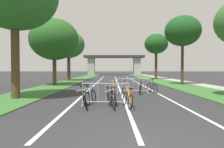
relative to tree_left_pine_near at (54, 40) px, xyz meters
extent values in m
plane|color=#2B2B2D|center=(6.61, -15.78, -4.75)|extent=(300.00, 300.00, 0.00)
cube|color=#386B2D|center=(0.37, 12.21, -4.72)|extent=(3.24, 68.41, 0.05)
cube|color=#386B2D|center=(12.84, 12.21, -4.72)|extent=(3.24, 68.41, 0.05)
cube|color=#9E9B93|center=(15.34, 12.21, -4.71)|extent=(1.76, 68.41, 0.08)
cube|color=silver|center=(6.61, 4.01, -4.74)|extent=(0.14, 39.58, 0.01)
cube|color=silver|center=(9.14, 4.01, -4.74)|extent=(0.14, 39.58, 0.01)
cube|color=silver|center=(4.07, 4.01, -4.74)|extent=(0.14, 39.58, 0.01)
cube|color=#2D2D30|center=(6.61, 40.76, 0.91)|extent=(18.76, 3.99, 0.68)
cube|color=#9E9B93|center=(-0.55, 40.76, -2.09)|extent=(2.08, 2.40, 5.32)
cube|color=#9E9B93|center=(13.76, 40.76, -2.09)|extent=(2.08, 2.40, 5.32)
cylinder|color=#4C3823|center=(0.52, -9.13, -2.68)|extent=(0.45, 0.45, 4.14)
cylinder|color=#4C3823|center=(0.00, 0.00, -3.30)|extent=(0.38, 0.38, 2.89)
ellipsoid|color=#23561E|center=(0.00, 0.00, 0.01)|extent=(4.99, 4.99, 4.24)
cylinder|color=#4C3823|center=(-0.31, 8.03, -2.97)|extent=(0.45, 0.45, 3.55)
ellipsoid|color=#2D6628|center=(-0.31, 8.03, 0.52)|extent=(4.58, 4.58, 3.89)
cylinder|color=#3D2D1E|center=(13.42, 0.54, -2.59)|extent=(0.29, 0.29, 4.33)
ellipsoid|color=#194719|center=(13.42, 0.54, 0.98)|extent=(3.74, 3.74, 3.18)
cylinder|color=#3D2D1E|center=(13.27, 12.15, -2.52)|extent=(0.42, 0.42, 4.46)
ellipsoid|color=#194719|center=(13.27, 12.15, 1.16)|extent=(3.85, 3.85, 3.27)
cylinder|color=#ADADB2|center=(4.58, -11.08, -4.22)|extent=(0.04, 0.04, 1.05)
cube|color=#ADADB2|center=(4.58, -11.08, -4.73)|extent=(0.06, 0.44, 0.03)
cylinder|color=#ADADB2|center=(6.74, -11.09, -4.22)|extent=(0.04, 0.04, 1.05)
cube|color=#ADADB2|center=(6.74, -11.09, -4.73)|extent=(0.06, 0.44, 0.03)
cylinder|color=#ADADB2|center=(5.66, -11.08, -3.72)|extent=(2.17, 0.06, 0.04)
cylinder|color=#ADADB2|center=(5.66, -11.08, -4.57)|extent=(2.17, 0.06, 0.04)
cylinder|color=#ADADB2|center=(4.94, -11.08, -4.13)|extent=(0.02, 0.02, 0.87)
cylinder|color=#ADADB2|center=(5.30, -11.08, -4.13)|extent=(0.02, 0.02, 0.87)
cylinder|color=#ADADB2|center=(5.66, -11.08, -4.13)|extent=(0.02, 0.02, 0.87)
cylinder|color=#ADADB2|center=(6.02, -11.09, -4.13)|extent=(0.02, 0.02, 0.87)
cylinder|color=#ADADB2|center=(6.38, -11.09, -4.13)|extent=(0.02, 0.02, 0.87)
cylinder|color=#ADADB2|center=(6.33, -6.47, -4.22)|extent=(0.04, 0.04, 1.05)
cube|color=#ADADB2|center=(6.33, -6.47, -4.73)|extent=(0.06, 0.44, 0.03)
cylinder|color=#ADADB2|center=(8.49, -6.45, -4.22)|extent=(0.04, 0.04, 1.05)
cube|color=#ADADB2|center=(8.49, -6.45, -4.73)|extent=(0.06, 0.44, 0.03)
cylinder|color=#ADADB2|center=(7.41, -6.46, -3.72)|extent=(2.17, 0.06, 0.04)
cylinder|color=#ADADB2|center=(7.41, -6.46, -4.57)|extent=(2.17, 0.06, 0.04)
cylinder|color=#ADADB2|center=(6.69, -6.47, -4.13)|extent=(0.02, 0.02, 0.87)
cylinder|color=#ADADB2|center=(7.05, -6.46, -4.13)|extent=(0.02, 0.02, 0.87)
cylinder|color=#ADADB2|center=(7.41, -6.46, -4.13)|extent=(0.02, 0.02, 0.87)
cylinder|color=#ADADB2|center=(7.77, -6.46, -4.13)|extent=(0.02, 0.02, 0.87)
cylinder|color=#ADADB2|center=(8.13, -6.45, -4.13)|extent=(0.02, 0.02, 0.87)
torus|color=black|center=(4.64, -11.15, -4.43)|extent=(0.31, 0.67, 0.64)
torus|color=black|center=(4.85, -12.08, -4.43)|extent=(0.31, 0.67, 0.64)
cylinder|color=#1E7238|center=(4.68, -11.60, -4.17)|extent=(0.14, 0.93, 0.54)
cylinder|color=#1E7238|center=(4.64, -11.43, -4.15)|extent=(0.19, 0.08, 0.66)
cylinder|color=#1E7238|center=(4.67, -11.30, -4.45)|extent=(0.10, 0.31, 0.08)
cylinder|color=#1E7238|center=(4.79, -12.07, -4.17)|extent=(0.15, 0.06, 0.52)
cube|color=black|center=(4.57, -11.41, -3.82)|extent=(0.16, 0.26, 0.07)
cylinder|color=#99999E|center=(4.73, -12.06, -3.92)|extent=(0.53, 0.15, 0.14)
torus|color=black|center=(4.83, -11.14, -4.41)|extent=(0.28, 0.69, 0.67)
torus|color=black|center=(5.02, -10.17, -4.41)|extent=(0.28, 0.69, 0.67)
cylinder|color=#197A7F|center=(4.87, -10.67, -4.14)|extent=(0.13, 0.96, 0.58)
cylinder|color=#197A7F|center=(4.84, -10.86, -4.15)|extent=(0.16, 0.09, 0.63)
cylinder|color=#197A7F|center=(4.86, -10.99, -4.44)|extent=(0.10, 0.32, 0.08)
cylinder|color=#197A7F|center=(4.97, -10.19, -4.14)|extent=(0.14, 0.07, 0.55)
cube|color=black|center=(4.78, -10.88, -3.84)|extent=(0.15, 0.26, 0.07)
cylinder|color=#99999E|center=(4.92, -10.20, -3.87)|extent=(0.51, 0.13, 0.11)
torus|color=black|center=(6.72, -12.00, -4.42)|extent=(0.25, 0.67, 0.65)
torus|color=black|center=(6.55, -11.01, -4.42)|extent=(0.25, 0.67, 0.65)
cylinder|color=orange|center=(6.68, -11.52, -4.15)|extent=(0.12, 0.98, 0.59)
cylinder|color=orange|center=(6.71, -11.71, -4.18)|extent=(0.15, 0.10, 0.59)
cylinder|color=orange|center=(6.69, -11.84, -4.45)|extent=(0.09, 0.33, 0.08)
cylinder|color=orange|center=(6.60, -11.03, -4.15)|extent=(0.14, 0.08, 0.56)
cube|color=black|center=(6.76, -11.74, -3.89)|extent=(0.15, 0.25, 0.07)
cylinder|color=#99999E|center=(6.64, -11.05, -3.87)|extent=(0.42, 0.10, 0.09)
torus|color=black|center=(7.80, -7.42, -4.44)|extent=(0.21, 0.63, 0.62)
torus|color=black|center=(7.92, -6.40, -4.44)|extent=(0.21, 0.63, 0.62)
cylinder|color=black|center=(7.91, -6.94, -4.13)|extent=(0.26, 0.99, 0.65)
cylinder|color=black|center=(7.87, -7.13, -4.22)|extent=(0.13, 0.13, 0.54)
cylinder|color=black|center=(7.82, -7.25, -4.46)|extent=(0.06, 0.33, 0.07)
cylinder|color=black|center=(7.97, -6.43, -4.13)|extent=(0.14, 0.11, 0.62)
cube|color=black|center=(7.91, -7.17, -3.95)|extent=(0.13, 0.25, 0.07)
cylinder|color=#99999E|center=(8.02, -6.46, -3.82)|extent=(0.49, 0.08, 0.11)
torus|color=black|center=(6.10, -11.22, -4.42)|extent=(0.11, 0.65, 0.65)
torus|color=black|center=(6.08, -10.21, -4.42)|extent=(0.11, 0.65, 0.65)
cylinder|color=red|center=(6.07, -10.74, -4.15)|extent=(0.11, 0.98, 0.59)
cylinder|color=red|center=(6.08, -10.93, -4.20)|extent=(0.09, 0.12, 0.56)
cylinder|color=red|center=(6.10, -11.06, -4.45)|extent=(0.03, 0.33, 0.08)
cylinder|color=red|center=(6.05, -10.24, -4.15)|extent=(0.09, 0.10, 0.56)
cube|color=black|center=(6.06, -10.97, -3.92)|extent=(0.11, 0.24, 0.06)
cylinder|color=#99999E|center=(6.03, -10.27, -3.87)|extent=(0.53, 0.04, 0.07)
torus|color=black|center=(5.81, -11.19, -4.44)|extent=(0.28, 0.64, 0.61)
torus|color=black|center=(5.99, -12.15, -4.44)|extent=(0.28, 0.64, 0.61)
cylinder|color=#662884|center=(5.84, -11.66, -4.18)|extent=(0.10, 0.95, 0.55)
cylinder|color=#662884|center=(5.81, -11.47, -4.17)|extent=(0.19, 0.09, 0.63)
cylinder|color=#662884|center=(5.85, -11.34, -4.46)|extent=(0.09, 0.32, 0.07)
cylinder|color=#662884|center=(5.93, -12.14, -4.18)|extent=(0.16, 0.07, 0.52)
cube|color=black|center=(5.73, -11.45, -3.86)|extent=(0.15, 0.26, 0.07)
cylinder|color=#99999E|center=(5.87, -12.12, -3.93)|extent=(0.46, 0.11, 0.13)
torus|color=black|center=(9.01, -6.37, -4.41)|extent=(0.30, 0.70, 0.68)
torus|color=black|center=(8.77, -5.37, -4.41)|extent=(0.30, 0.70, 0.68)
cylinder|color=#1E389E|center=(8.85, -5.91, -4.10)|extent=(0.35, 0.96, 0.65)
cylinder|color=#1E389E|center=(8.90, -6.10, -4.13)|extent=(0.13, 0.14, 0.67)
cylinder|color=#1E389E|center=(8.97, -6.21, -4.43)|extent=(0.10, 0.33, 0.08)
cylinder|color=#1E389E|center=(8.73, -5.41, -4.10)|extent=(0.12, 0.11, 0.62)
cube|color=black|center=(8.86, -6.14, -3.79)|extent=(0.16, 0.26, 0.06)
cylinder|color=#99999E|center=(8.70, -5.44, -3.80)|extent=(0.53, 0.15, 0.10)
torus|color=black|center=(5.98, -7.60, -4.42)|extent=(0.19, 0.66, 0.65)
torus|color=black|center=(5.94, -6.51, -4.42)|extent=(0.19, 0.66, 0.65)
cylinder|color=gold|center=(6.01, -7.08, -4.14)|extent=(0.10, 1.06, 0.60)
cylinder|color=gold|center=(6.01, -7.29, -4.18)|extent=(0.16, 0.12, 0.58)
cylinder|color=gold|center=(5.97, -7.42, -4.45)|extent=(0.05, 0.35, 0.08)
cylinder|color=gold|center=(5.99, -6.53, -4.14)|extent=(0.15, 0.09, 0.57)
cube|color=black|center=(6.07, -7.32, -3.89)|extent=(0.12, 0.24, 0.07)
cylinder|color=#99999E|center=(6.04, -6.56, -3.86)|extent=(0.47, 0.05, 0.11)
torus|color=black|center=(6.64, -7.33, -4.43)|extent=(0.23, 0.65, 0.64)
torus|color=black|center=(6.72, -6.33, -4.43)|extent=(0.23, 0.65, 0.64)
cylinder|color=#B7B7BC|center=(6.73, -6.86, -4.16)|extent=(0.23, 0.97, 0.58)
cylinder|color=#B7B7BC|center=(6.71, -7.05, -4.15)|extent=(0.17, 0.13, 0.65)
cylinder|color=#B7B7BC|center=(6.64, -7.17, -4.45)|extent=(0.04, 0.33, 0.07)
cylinder|color=#B7B7BC|center=(6.77, -6.36, -4.16)|extent=(0.15, 0.10, 0.55)
cube|color=black|center=(6.78, -7.09, -3.83)|extent=(0.13, 0.25, 0.07)
cylinder|color=#99999E|center=(6.82, -6.39, -3.89)|extent=(0.43, 0.06, 0.11)
camera|label=1|loc=(5.95, -20.01, -3.06)|focal=31.08mm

